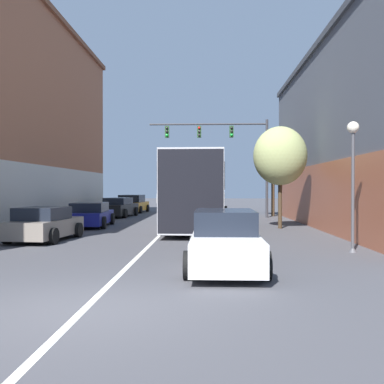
# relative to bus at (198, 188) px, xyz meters

# --- Properties ---
(ground_plane) EXTENTS (160.00, 160.00, 0.00)m
(ground_plane) POSITION_rel_bus_xyz_m (-1.59, -14.94, -2.00)
(ground_plane) COLOR #424247
(lane_center_line) EXTENTS (0.14, 39.49, 0.01)m
(lane_center_line) POSITION_rel_bus_xyz_m (-1.59, -1.20, -2.00)
(lane_center_line) COLOR silver
(lane_center_line) RESTS_ON ground_plane
(building_right_storefront) EXTENTS (7.22, 22.89, 9.29)m
(building_right_storefront) POSITION_rel_bus_xyz_m (9.35, 0.92, 2.75)
(building_right_storefront) COLOR #4C515B
(building_right_storefront) RESTS_ON ground_plane
(bus) EXTENTS (3.19, 10.97, 3.58)m
(bus) POSITION_rel_bus_xyz_m (0.00, 0.00, 0.00)
(bus) COLOR #B7B7BC
(bus) RESTS_ON ground_plane
(hatchback_foreground) EXTENTS (1.95, 4.66, 1.46)m
(hatchback_foreground) POSITION_rel_bus_xyz_m (0.91, -10.99, -1.31)
(hatchback_foreground) COLOR silver
(hatchback_foreground) RESTS_ON ground_plane
(parked_car_left_near) EXTENTS (2.21, 3.99, 1.30)m
(parked_car_left_near) POSITION_rel_bus_xyz_m (-5.84, -5.30, -1.38)
(parked_car_left_near) COLOR slate
(parked_car_left_near) RESTS_ON ground_plane
(parked_car_left_mid) EXTENTS (2.23, 4.54, 1.27)m
(parked_car_left_mid) POSITION_rel_bus_xyz_m (-5.68, 0.90, -1.39)
(parked_car_left_mid) COLOR navy
(parked_car_left_mid) RESTS_ON ground_plane
(parked_car_left_far) EXTENTS (2.41, 4.49, 1.46)m
(parked_car_left_far) POSITION_rel_bus_xyz_m (-5.78, 14.50, -1.32)
(parked_car_left_far) COLOR orange
(parked_car_left_far) RESTS_ON ground_plane
(parked_car_left_distant) EXTENTS (2.24, 4.70, 1.35)m
(parked_car_left_distant) POSITION_rel_bus_xyz_m (-5.79, 8.99, -1.35)
(parked_car_left_distant) COLOR black
(parked_car_left_distant) RESTS_ON ground_plane
(traffic_signal_gantry) EXTENTS (8.17, 0.36, 6.73)m
(traffic_signal_gantry) POSITION_rel_bus_xyz_m (1.85, 8.54, 3.00)
(traffic_signal_gantry) COLOR #333338
(traffic_signal_gantry) RESTS_ON ground_plane
(street_lamp) EXTENTS (0.37, 0.37, 4.12)m
(street_lamp) POSITION_rel_bus_xyz_m (5.04, -8.09, 0.69)
(street_lamp) COLOR #47474C
(street_lamp) RESTS_ON ground_plane
(street_tree_near) EXTENTS (2.68, 2.41, 5.11)m
(street_tree_near) POSITION_rel_bus_xyz_m (4.09, 0.23, 1.63)
(street_tree_near) COLOR #3D2D1E
(street_tree_near) RESTS_ON ground_plane
(street_tree_far) EXTENTS (2.78, 2.50, 5.87)m
(street_tree_far) POSITION_rel_bus_xyz_m (5.13, 9.90, 2.32)
(street_tree_far) COLOR #3D2D1E
(street_tree_far) RESTS_ON ground_plane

